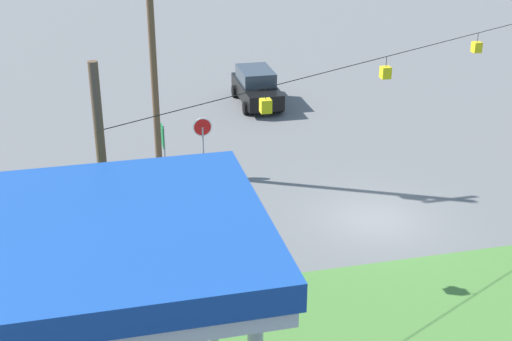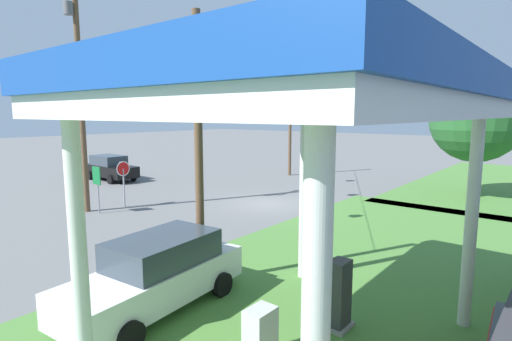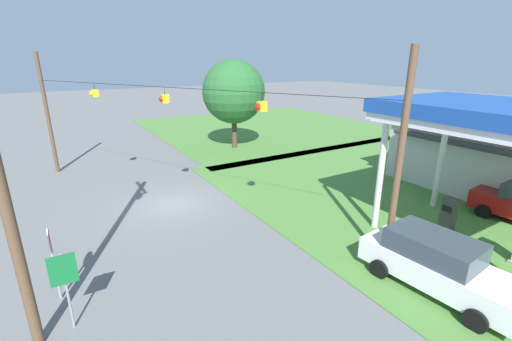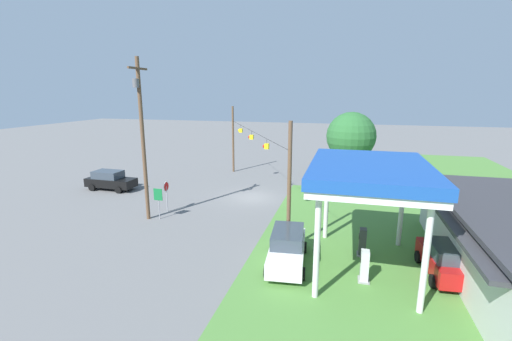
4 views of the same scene
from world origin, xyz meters
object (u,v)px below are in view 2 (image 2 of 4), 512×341
Objects in this scene: stop_sign_roadside at (123,174)px; route_sign at (97,180)px; tree_west_verge at (477,118)px; car_on_crossroad at (110,168)px; car_at_pumps_front at (157,273)px; utility_pole_main at (79,83)px; gas_station_canopy at (309,99)px; fuel_pump_near at (339,297)px.

stop_sign_roadside reaches higher than route_sign.
car_on_crossroad is at bearing -65.85° from tree_west_verge.
car_at_pumps_front is at bearing -118.95° from stop_sign_roadside.
car_on_crossroad is 11.62m from utility_pole_main.
car_at_pumps_front is 22.06m from car_on_crossroad.
gas_station_canopy is at bearing 92.63° from car_at_pumps_front.
car_on_crossroad is at bearing -124.12° from route_sign.
stop_sign_roadside is (-3.92, -14.89, 1.02)m from fuel_pump_near.
utility_pole_main is 1.60× the size of tree_west_verge.
car_on_crossroad is at bearing -127.62° from utility_pole_main.
fuel_pump_near is 0.23× the size of tree_west_verge.
gas_station_canopy is 20.02m from tree_west_verge.
stop_sign_roadside is at bearing -43.98° from tree_west_verge.
gas_station_canopy is 0.71× the size of utility_pole_main.
car_on_crossroad is at bearing -109.43° from fuel_pump_near.
gas_station_canopy is at bearing -109.92° from stop_sign_roadside.
tree_west_verge is at bearing -43.98° from stop_sign_roadside.
utility_pole_main is at bearing -36.65° from car_on_crossroad.
stop_sign_roadside is (-5.40, -14.89, -3.48)m from gas_station_canopy.
fuel_pump_near is at bearing -104.77° from stop_sign_roadside.
utility_pole_main is at bearing -115.33° from car_at_pumps_front.
gas_station_canopy is 25.89m from car_on_crossroad.
route_sign reaches higher than car_at_pumps_front.
tree_west_verge is at bearing 25.12° from car_on_crossroad.
utility_pole_main is at bearing -41.83° from tree_west_verge.
car_at_pumps_front is 0.70× the size of tree_west_verge.
tree_west_verge is at bearing 138.17° from utility_pole_main.
fuel_pump_near is at bearing 81.21° from route_sign.
tree_west_verge is at bearing -177.52° from fuel_pump_near.
gas_station_canopy is 15.96m from utility_pole_main.
route_sign is at bearing -40.39° from tree_west_verge.
car_at_pumps_front is at bearing -27.05° from car_on_crossroad.
car_on_crossroad is at bearing -123.38° from car_at_pumps_front.
car_at_pumps_front is at bearing 67.76° from route_sign.
tree_west_verge is (-20.57, 3.29, 3.80)m from car_at_pumps_front.
fuel_pump_near is 16.67m from utility_pole_main.
gas_station_canopy is 4.73m from fuel_pump_near.
route_sign is at bearing -171.29° from stop_sign_roadside.
stop_sign_roadside is at bearing -109.92° from gas_station_canopy.
route_sign is at bearing -33.15° from car_on_crossroad.
gas_station_canopy is 15.52m from route_sign.
route_sign reaches higher than fuel_pump_near.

